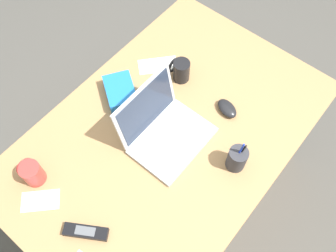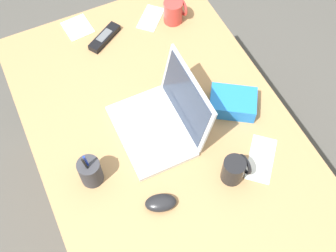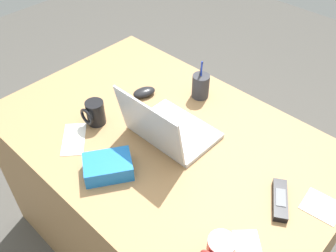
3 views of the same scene
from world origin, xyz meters
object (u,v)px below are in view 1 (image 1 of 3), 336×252
Objects in this scene: computer_mouse at (227,108)px; pen_holder at (237,159)px; cordless_phone at (86,232)px; coffee_mug_white at (180,70)px; coffee_mug_tall at (32,173)px; snack_bag at (120,92)px; laptop at (164,130)px.

computer_mouse is 0.24m from pen_holder.
cordless_phone is (-0.72, 0.09, -0.00)m from computer_mouse.
coffee_mug_white reaches higher than computer_mouse.
coffee_mug_white is 0.72m from coffee_mug_tall.
pen_holder is at bearing -85.09° from snack_bag.
snack_bag is (0.50, 0.30, 0.02)m from cordless_phone.
laptop reaches higher than coffee_mug_white.
snack_bag is at bearing 150.85° from coffee_mug_white.
coffee_mug_tall is (-0.71, 0.13, -0.00)m from coffee_mug_white.
laptop reaches higher than computer_mouse.
snack_bag is (0.47, 0.00, -0.02)m from coffee_mug_tall.
laptop is 0.51m from coffee_mug_tall.
cordless_phone is at bearing 155.05° from pen_holder.
laptop reaches higher than snack_bag.
snack_bag reaches higher than cordless_phone.
coffee_mug_white is at bearing -29.15° from snack_bag.
cordless_phone is 0.91× the size of pen_holder.
pen_holder is (-0.19, -0.42, 0.00)m from coffee_mug_white.
coffee_mug_tall reaches higher than cordless_phone.
coffee_mug_white is 0.27m from snack_bag.
cordless_phone is (-0.73, -0.17, -0.04)m from coffee_mug_white.
coffee_mug_white is 1.04× the size of coffee_mug_tall.
laptop is 3.24× the size of coffee_mug_tall.
snack_bag is (0.03, 0.26, -0.02)m from laptop.
computer_mouse is at bearing -26.08° from laptop.
pen_holder is (0.54, -0.25, 0.04)m from cordless_phone.
snack_bag is at bearing 0.47° from coffee_mug_tall.
computer_mouse is 0.61× the size of snack_bag.
coffee_mug_white reaches higher than coffee_mug_tall.
pen_holder is (0.52, -0.55, 0.01)m from coffee_mug_tall.
pen_holder reaches higher than cordless_phone.
snack_bag is at bearing 94.91° from pen_holder.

